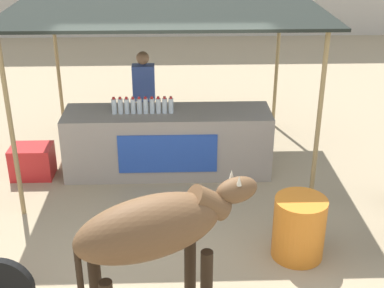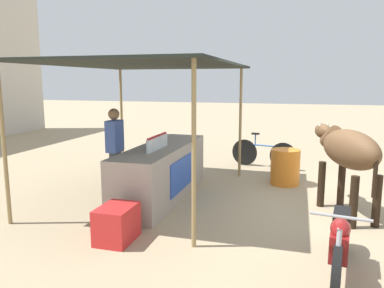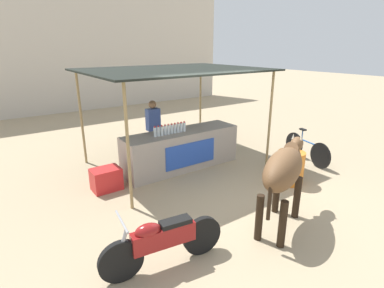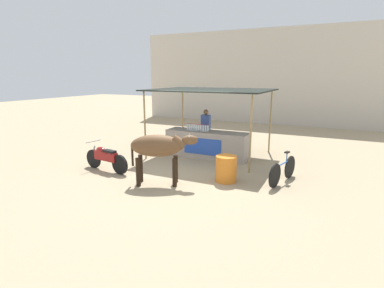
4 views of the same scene
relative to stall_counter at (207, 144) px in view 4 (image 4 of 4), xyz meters
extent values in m
plane|color=tan|center=(0.00, -2.20, -0.48)|extent=(60.00, 60.00, 0.00)
cube|color=beige|center=(0.00, 8.89, 2.34)|extent=(16.00, 0.50, 5.63)
cube|color=#9E9389|center=(0.00, 0.00, 0.00)|extent=(3.00, 0.80, 0.96)
cube|color=#264CB2|center=(0.00, -0.41, 0.00)|extent=(1.40, 0.02, 0.58)
cube|color=black|center=(0.00, 0.30, 1.93)|extent=(4.20, 3.20, 0.04)
cylinder|color=#997F51|center=(-1.89, -1.14, 0.73)|extent=(0.06, 0.06, 2.41)
cylinder|color=#997F51|center=(1.89, -1.14, 0.73)|extent=(0.06, 0.06, 2.41)
cylinder|color=#997F51|center=(-1.89, 1.74, 0.73)|extent=(0.06, 0.06, 2.41)
cylinder|color=#997F51|center=(1.89, 1.74, 0.73)|extent=(0.06, 0.06, 2.41)
cylinder|color=silver|center=(-0.76, -0.05, 0.59)|extent=(0.07, 0.07, 0.22)
cylinder|color=red|center=(-0.76, -0.05, 0.71)|extent=(0.04, 0.04, 0.03)
cylinder|color=silver|center=(-0.67, -0.05, 0.59)|extent=(0.07, 0.07, 0.22)
cylinder|color=red|center=(-0.67, -0.05, 0.71)|extent=(0.04, 0.04, 0.03)
cylinder|color=silver|center=(-0.57, -0.05, 0.59)|extent=(0.07, 0.07, 0.22)
cylinder|color=red|center=(-0.57, -0.05, 0.71)|extent=(0.04, 0.04, 0.03)
cylinder|color=silver|center=(-0.48, -0.05, 0.59)|extent=(0.07, 0.07, 0.22)
cylinder|color=red|center=(-0.48, -0.05, 0.71)|extent=(0.04, 0.04, 0.03)
cylinder|color=silver|center=(-0.39, -0.05, 0.59)|extent=(0.07, 0.07, 0.22)
cylinder|color=red|center=(-0.39, -0.05, 0.71)|extent=(0.04, 0.04, 0.03)
cylinder|color=silver|center=(-0.30, -0.05, 0.59)|extent=(0.07, 0.07, 0.22)
cylinder|color=red|center=(-0.30, -0.05, 0.71)|extent=(0.04, 0.04, 0.03)
cylinder|color=silver|center=(-0.21, -0.05, 0.59)|extent=(0.07, 0.07, 0.22)
cylinder|color=red|center=(-0.21, -0.05, 0.71)|extent=(0.04, 0.04, 0.03)
cylinder|color=silver|center=(-0.12, -0.05, 0.59)|extent=(0.07, 0.07, 0.22)
cylinder|color=red|center=(-0.12, -0.05, 0.71)|extent=(0.04, 0.04, 0.03)
cylinder|color=silver|center=(-0.03, -0.05, 0.59)|extent=(0.07, 0.07, 0.22)
cylinder|color=red|center=(-0.03, -0.05, 0.71)|extent=(0.04, 0.04, 0.03)
cylinder|color=silver|center=(0.06, -0.05, 0.59)|extent=(0.07, 0.07, 0.22)
cylinder|color=red|center=(0.06, -0.05, 0.71)|extent=(0.04, 0.04, 0.03)
cylinder|color=#383842|center=(-0.37, 0.75, -0.04)|extent=(0.22, 0.22, 0.88)
cube|color=#3F59A5|center=(-0.37, 0.75, 0.68)|extent=(0.34, 0.20, 0.56)
sphere|color=#8C6647|center=(-0.37, 0.75, 1.07)|extent=(0.20, 0.20, 0.20)
cube|color=red|center=(-2.00, -0.10, -0.24)|extent=(0.60, 0.44, 0.48)
cylinder|color=orange|center=(1.50, -2.15, -0.11)|extent=(0.59, 0.59, 0.74)
ellipsoid|color=brown|center=(-0.13, -3.16, 0.60)|extent=(1.49, 1.04, 0.60)
cylinder|color=black|center=(0.24, -2.80, -0.09)|extent=(0.12, 0.12, 0.78)
cylinder|color=black|center=(0.39, -3.13, -0.09)|extent=(0.12, 0.12, 0.78)
cylinder|color=black|center=(-0.65, -3.19, -0.09)|extent=(0.12, 0.12, 0.78)
cylinder|color=black|center=(-0.50, -3.53, -0.09)|extent=(0.12, 0.12, 0.78)
cylinder|color=brown|center=(0.41, -2.92, 0.71)|extent=(0.51, 0.40, 0.41)
ellipsoid|color=brown|center=(0.69, -2.80, 0.77)|extent=(0.49, 0.38, 0.26)
cone|color=beige|center=(0.64, -2.74, 0.91)|extent=(0.05, 0.05, 0.10)
cone|color=beige|center=(0.70, -2.87, 0.91)|extent=(0.05, 0.05, 0.10)
cylinder|color=black|center=(-0.74, -3.43, 0.33)|extent=(0.06, 0.06, 0.60)
cylinder|color=black|center=(-2.78, -2.78, -0.18)|extent=(0.61, 0.16, 0.60)
cylinder|color=black|center=(-1.59, -2.95, -0.18)|extent=(0.61, 0.16, 0.60)
cube|color=maroon|center=(-2.19, -2.86, 0.00)|extent=(0.92, 0.30, 0.28)
ellipsoid|color=maroon|center=(-2.40, -2.84, 0.16)|extent=(0.38, 0.25, 0.20)
cube|color=black|center=(-2.01, -2.89, 0.16)|extent=(0.46, 0.24, 0.10)
cylinder|color=#99999E|center=(-2.73, -2.79, 0.40)|extent=(0.10, 0.55, 0.03)
cylinder|color=#99999E|center=(-2.76, -2.79, 0.02)|extent=(0.21, 0.08, 0.49)
cylinder|color=black|center=(2.82, -2.05, -0.15)|extent=(0.20, 0.65, 0.66)
cylinder|color=black|center=(3.07, -1.08, -0.15)|extent=(0.20, 0.65, 0.66)
cylinder|color=#2659A5|center=(2.95, -1.57, 0.07)|extent=(0.24, 0.83, 0.04)
cylinder|color=#2659A5|center=(3.00, -1.35, 0.19)|extent=(0.03, 0.03, 0.28)
cube|color=black|center=(3.00, -1.35, 0.35)|extent=(0.14, 0.20, 0.04)
camera|label=1|loc=(0.12, -7.20, 3.28)|focal=50.00mm
camera|label=2|loc=(-6.29, -2.38, 1.64)|focal=35.00mm
camera|label=3|loc=(-3.88, -5.93, 2.47)|focal=28.00mm
camera|label=4|loc=(4.11, -9.77, 2.43)|focal=28.00mm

